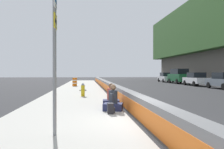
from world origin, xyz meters
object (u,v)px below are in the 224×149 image
object	(u,v)px
fire_hydrant	(83,89)
construction_barrel	(75,82)
backpack	(111,109)
parked_car_far	(179,76)
seated_person_middle	(111,99)
parked_car_midline	(196,79)
route_sign_post	(55,51)
parked_car_farther	(166,77)
seated_person_foreground	(113,102)
parked_car_fourth	(224,81)

from	to	relation	value
fire_hydrant	construction_barrel	bearing A→B (deg)	5.38
backpack	parked_car_far	size ratio (longest dim) A/B	0.08
seated_person_middle	parked_car_midline	size ratio (longest dim) A/B	0.23
route_sign_post	fire_hydrant	xyz separation A→B (m)	(9.53, -0.54, -1.62)
seated_person_middle	construction_barrel	world-z (taller)	seated_person_middle
fire_hydrant	seated_person_middle	distance (m)	4.79
construction_barrel	parked_car_far	xyz separation A→B (m)	(7.55, -15.53, 0.56)
parked_car_far	backpack	bearing A→B (deg)	152.97
seated_person_middle	parked_car_farther	size ratio (longest dim) A/B	0.23
seated_person_middle	construction_barrel	xyz separation A→B (m)	(16.41, 2.48, 0.15)
route_sign_post	seated_person_foreground	bearing A→B (deg)	-26.98
route_sign_post	backpack	world-z (taller)	route_sign_post
route_sign_post	parked_car_fourth	size ratio (longest dim) A/B	0.80
fire_hydrant	seated_person_foreground	distance (m)	6.03
parked_car_fourth	parked_car_farther	size ratio (longest dim) A/B	0.99
route_sign_post	construction_barrel	bearing A→B (deg)	1.53
parked_car_midline	seated_person_middle	bearing A→B (deg)	144.32
fire_hydrant	seated_person_middle	bearing A→B (deg)	-163.46
parked_car_fourth	backpack	bearing A→B (deg)	136.55
fire_hydrant	construction_barrel	distance (m)	11.86
parked_car_midline	construction_barrel	bearing A→B (deg)	95.57
backpack	parked_car_farther	bearing A→B (deg)	-22.51
fire_hydrant	parked_car_far	size ratio (longest dim) A/B	0.18
seated_person_middle	parked_car_far	bearing A→B (deg)	-28.59
parked_car_fourth	construction_barrel	bearing A→B (deg)	73.14
seated_person_foreground	construction_barrel	xyz separation A→B (m)	(17.70, 2.43, 0.15)
route_sign_post	backpack	size ratio (longest dim) A/B	9.00
seated_person_middle	parked_car_midline	bearing A→B (deg)	-35.68
seated_person_middle	seated_person_foreground	bearing A→B (deg)	177.74
route_sign_post	seated_person_middle	world-z (taller)	route_sign_post
route_sign_post	parked_car_farther	distance (m)	37.96
backpack	parked_car_farther	world-z (taller)	parked_car_farther
backpack	parked_car_far	distance (m)	29.25
parked_car_far	parked_car_farther	distance (m)	5.99
route_sign_post	seated_person_foreground	xyz separation A→B (m)	(3.65, -1.86, -1.74)
parked_car_midline	parked_car_fourth	bearing A→B (deg)	-179.80
seated_person_middle	construction_barrel	size ratio (longest dim) A/B	1.11
seated_person_foreground	seated_person_middle	world-z (taller)	seated_person_foreground
parked_car_farther	parked_car_midline	bearing A→B (deg)	179.12
seated_person_foreground	parked_car_midline	size ratio (longest dim) A/B	0.23
seated_person_foreground	construction_barrel	world-z (taller)	seated_person_foreground
seated_person_foreground	parked_car_far	xyz separation A→B (m)	(25.25, -13.10, 0.71)
route_sign_post	parked_car_far	xyz separation A→B (m)	(28.89, -14.96, -1.03)
parked_car_fourth	parked_car_far	xyz separation A→B (m)	(12.20, -0.18, 0.32)
backpack	seated_person_middle	bearing A→B (deg)	-6.36
backpack	parked_car_midline	size ratio (longest dim) A/B	0.09
parked_car_fourth	parked_car_far	size ratio (longest dim) A/B	0.94
fire_hydrant	parked_car_midline	size ratio (longest dim) A/B	0.19
route_sign_post	parked_car_midline	bearing A→B (deg)	-32.87
construction_barrel	parked_car_far	distance (m)	17.28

